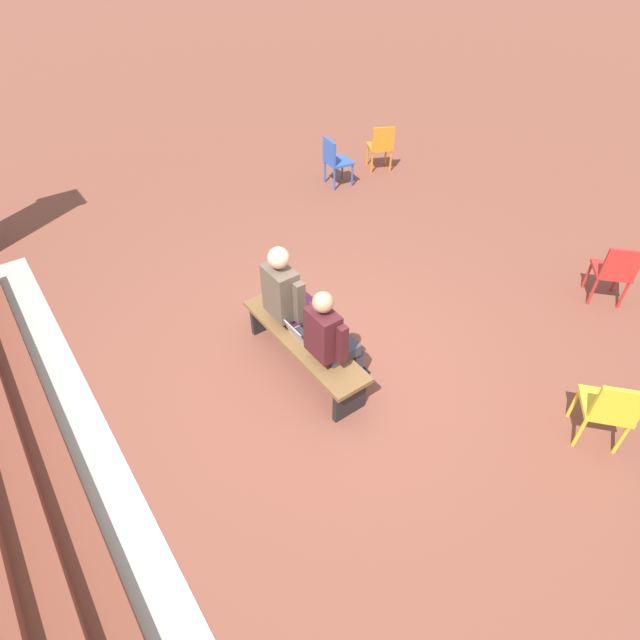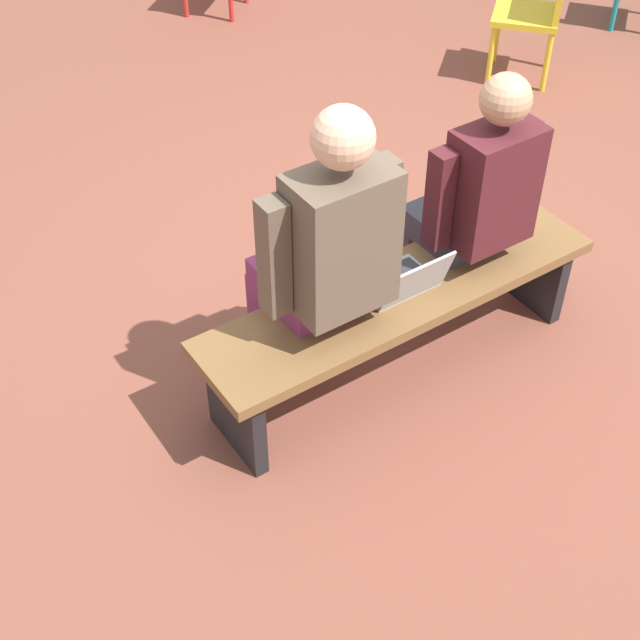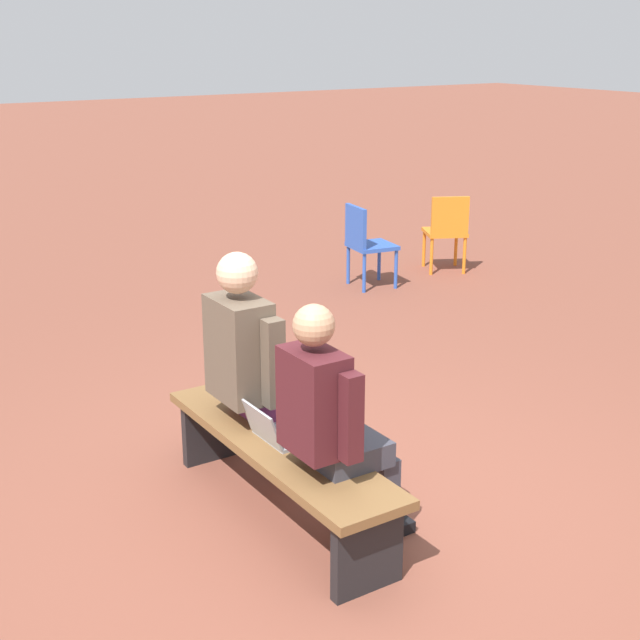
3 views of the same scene
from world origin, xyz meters
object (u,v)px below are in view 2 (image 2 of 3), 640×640
at_px(bench, 400,306).
at_px(person_adult, 324,252).
at_px(laptop, 403,281).
at_px(plastic_chair_far_left, 540,7).
at_px(person_student, 472,199).

height_order(bench, person_adult, person_adult).
relative_size(person_adult, laptop, 4.37).
relative_size(person_adult, plastic_chair_far_left, 1.66).
relative_size(laptop, plastic_chair_far_left, 0.38).
xyz_separation_m(bench, person_student, (-0.40, -0.07, 0.35)).
bearing_deg(plastic_chair_far_left, person_adult, 30.25).
bearing_deg(person_student, bench, 9.16).
relative_size(person_student, person_adult, 0.93).
bearing_deg(laptop, person_adult, -13.90).
xyz_separation_m(person_adult, laptop, (-0.33, 0.08, -0.24)).
distance_m(person_student, person_adult, 0.74).
xyz_separation_m(laptop, plastic_chair_far_left, (-2.45, -1.71, -0.02)).
bearing_deg(bench, plastic_chair_far_left, -145.29).
relative_size(bench, person_student, 1.38).
relative_size(bench, laptop, 5.62).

